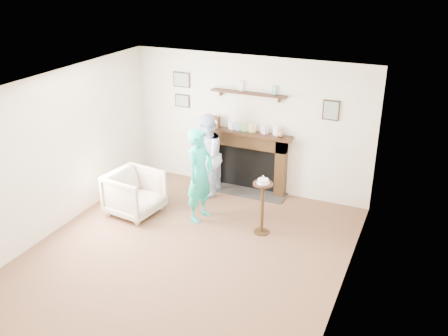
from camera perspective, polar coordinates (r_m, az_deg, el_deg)
The scene contains 6 objects.
ground at distance 7.52m, azimuth -4.23°, elevation -9.73°, with size 5.00×5.00×0.00m, color brown.
room_shell at distance 7.35m, azimuth -2.11°, elevation 3.66°, with size 4.54×5.02×2.52m.
armchair at distance 8.72m, azimuth -10.01°, elevation -5.06°, with size 0.80×0.82×0.75m, color tan.
man at distance 9.22m, azimuth -1.98°, elevation -3.04°, with size 0.75×0.58×1.53m, color #A5ADCE.
woman at distance 8.45m, azimuth -2.69°, elevation -5.69°, with size 0.57×0.38×1.57m, color #1EA6AB.
pedestal_table at distance 7.75m, azimuth 4.43°, elevation -3.44°, with size 0.31×0.31×0.99m.
Camera 1 is at (3.03, -5.53, 4.09)m, focal length 40.00 mm.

